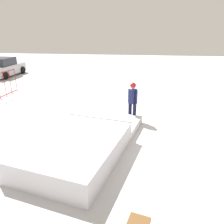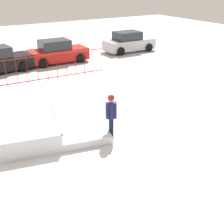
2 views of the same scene
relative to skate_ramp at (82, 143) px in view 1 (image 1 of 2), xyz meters
name	(u,v)px [view 1 (image 1 of 2)]	position (x,y,z in m)	size (l,w,h in m)	color
ground_plane	(100,141)	(0.80, -0.42, -0.32)	(60.00, 60.00, 0.00)	silver
skate_ramp	(82,143)	(0.00, 0.00, 0.00)	(5.83, 3.68, 0.74)	silver
skater	(133,99)	(2.97, -1.48, 0.69)	(0.44, 0.41, 1.73)	black
skateboard	(129,121)	(2.68, -1.35, -0.24)	(0.79, 0.58, 0.09)	black
parked_car_silver	(4,68)	(11.66, 10.11, 0.41)	(4.12, 1.96, 1.60)	#B7B7BC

